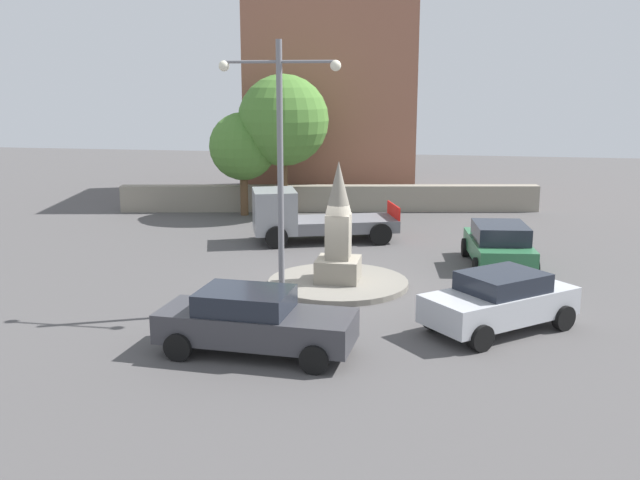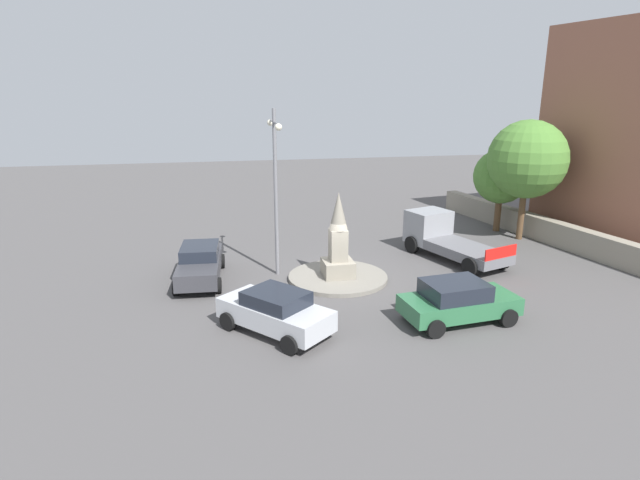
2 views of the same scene
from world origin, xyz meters
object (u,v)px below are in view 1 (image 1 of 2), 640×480
Objects in this scene: monument at (338,233)px; car_dark_grey_near_island at (254,321)px; corner_building at (328,90)px; streetlamp at (280,151)px; truck_grey_parked_left at (306,218)px; tree_mid_cluster at (283,121)px; car_green_parked_right at (499,244)px; car_silver_waiting at (500,300)px; tree_near_wall at (243,147)px.

monument reaches higher than car_dark_grey_near_island.
car_dark_grey_near_island is 24.39m from corner_building.
streetlamp is 8.99m from truck_grey_parked_left.
truck_grey_parked_left is 6.66m from tree_mid_cluster.
corner_building is at bearing 95.78° from streetlamp.
streetlamp is (-1.19, -2.46, 2.67)m from monument.
truck_grey_parked_left is (-1.04, 11.60, 0.17)m from car_dark_grey_near_island.
car_green_parked_right is 0.37× the size of corner_building.
streetlamp reaches higher than monument.
corner_building is (-7.81, 21.25, 4.82)m from car_silver_waiting.
car_silver_waiting is at bearing -35.23° from monument.
streetlamp is 13.95m from tree_mid_cluster.
streetlamp is at bearing -137.62° from car_green_parked_right.
tree_mid_cluster reaches higher than car_silver_waiting.
truck_grey_parked_left reaches higher than car_silver_waiting.
truck_grey_parked_left reaches higher than car_green_parked_right.
tree_mid_cluster is at bearing 10.25° from tree_near_wall.
tree_near_wall is (-4.93, 16.61, 2.38)m from car_dark_grey_near_island.
car_silver_waiting is 11.23m from truck_grey_parked_left.
streetlamp is 1.11× the size of tree_mid_cluster.
car_dark_grey_near_island is 0.97× the size of tree_near_wall.
car_green_parked_right is 0.92× the size of car_dark_grey_near_island.
tree_near_wall is (-3.89, 5.01, 2.21)m from truck_grey_parked_left.
car_silver_waiting is (4.55, -3.22, -0.87)m from monument.
tree_near_wall is at bearing 144.84° from car_green_parked_right.
truck_grey_parked_left is at bearing -68.81° from tree_mid_cluster.
corner_building is at bearing 69.12° from tree_near_wall.
car_dark_grey_near_island is (-1.07, -5.77, -0.87)m from monument.
car_dark_grey_near_island is 0.78× the size of truck_grey_parked_left.
tree_mid_cluster is (-0.92, -6.86, -1.26)m from corner_building.
streetlamp is 20.63m from corner_building.
monument is at bearing -61.01° from tree_near_wall.
truck_grey_parked_left is at bearing -84.63° from corner_building.
monument is 0.80× the size of car_dark_grey_near_island.
car_silver_waiting is 0.87× the size of tree_near_wall.
streetlamp is at bearing -115.77° from monument.
tree_near_wall is (-4.82, 13.30, -1.16)m from streetlamp.
streetlamp is 6.79m from car_silver_waiting.
tree_mid_cluster is (-9.12, 8.04, 3.55)m from car_green_parked_right.
streetlamp is 9.01m from car_green_parked_right.
car_silver_waiting is 0.64× the size of tree_mid_cluster.
tree_near_wall reaches higher than car_dark_grey_near_island.
car_green_parked_right is at bearing -41.38° from tree_mid_cluster.
car_green_parked_right is 0.72× the size of truck_grey_parked_left.
car_dark_grey_near_island is 1.11× the size of car_silver_waiting.
tree_mid_cluster is (-2.07, 5.34, 3.39)m from truck_grey_parked_left.
monument is at bearing 79.48° from car_dark_grey_near_island.
streetlamp is at bearing -84.22° from corner_building.
truck_grey_parked_left is at bearing -52.19° from tree_near_wall.
tree_mid_cluster is at bearing 110.55° from monument.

